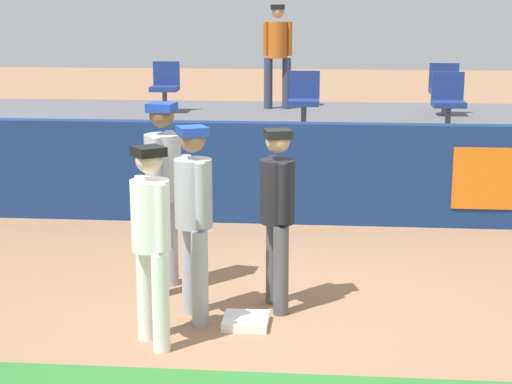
{
  "coord_description": "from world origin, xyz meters",
  "views": [
    {
      "loc": [
        0.51,
        -7.1,
        2.81
      ],
      "look_at": [
        -0.22,
        0.89,
        1.0
      ],
      "focal_mm": 58.67,
      "sensor_mm": 36.0,
      "label": 1
    }
  ],
  "objects": [
    {
      "name": "spectator_hooded",
      "position": [
        -0.44,
        7.43,
        2.05
      ],
      "size": [
        0.5,
        0.36,
        1.78
      ],
      "rotation": [
        0.0,
        0.0,
        3.2
      ],
      "color": "#33384C",
      "rests_on": "bleacher_platform"
    },
    {
      "name": "player_fielder_home",
      "position": [
        -0.95,
        -0.6,
        0.98
      ],
      "size": [
        0.45,
        0.55,
        1.7
      ],
      "rotation": [
        0.0,
        0.0,
        -0.92
      ],
      "color": "white",
      "rests_on": "ground_plane"
    },
    {
      "name": "player_coach_visitor",
      "position": [
        -0.69,
        0.01,
        1.03
      ],
      "size": [
        0.45,
        0.46,
        1.77
      ],
      "rotation": [
        0.0,
        0.0,
        -1.12
      ],
      "color": "#9EA3AD",
      "rests_on": "ground_plane"
    },
    {
      "name": "seat_back_left",
      "position": [
        -2.28,
        6.79,
        1.5
      ],
      "size": [
        0.45,
        0.44,
        0.84
      ],
      "color": "#4C4C51",
      "rests_on": "bleacher_platform"
    },
    {
      "name": "first_base",
      "position": [
        -0.22,
        -0.11,
        0.04
      ],
      "size": [
        0.4,
        0.4,
        0.08
      ],
      "primitive_type": "cube",
      "color": "white",
      "rests_on": "ground_plane"
    },
    {
      "name": "seat_front_center",
      "position": [
        0.11,
        4.99,
        1.5
      ],
      "size": [
        0.44,
        0.44,
        0.84
      ],
      "color": "#4C4C51",
      "rests_on": "bleacher_platform"
    },
    {
      "name": "ground_plane",
      "position": [
        0.0,
        0.0,
        0.0
      ],
      "size": [
        60.0,
        60.0,
        0.0
      ],
      "primitive_type": "plane",
      "color": "#936B4C"
    },
    {
      "name": "seat_front_right",
      "position": [
        2.16,
        4.99,
        1.5
      ],
      "size": [
        0.46,
        0.44,
        0.84
      ],
      "color": "#4C4C51",
      "rests_on": "bleacher_platform"
    },
    {
      "name": "player_runner_visitor",
      "position": [
        -1.12,
        0.78,
        1.09
      ],
      "size": [
        0.4,
        0.53,
        1.88
      ],
      "rotation": [
        0.0,
        0.0,
        -1.69
      ],
      "color": "#9EA3AD",
      "rests_on": "ground_plane"
    },
    {
      "name": "bleacher_platform",
      "position": [
        0.0,
        6.12,
        0.51
      ],
      "size": [
        18.0,
        4.8,
        1.02
      ],
      "primitive_type": "cube",
      "color": "#59595E",
      "rests_on": "ground_plane"
    },
    {
      "name": "player_umpire",
      "position": [
        0.03,
        0.35,
        0.99
      ],
      "size": [
        0.4,
        0.46,
        1.7
      ],
      "rotation": [
        0.0,
        0.0,
        -1.28
      ],
      "color": "#4C4C51",
      "rests_on": "ground_plane"
    },
    {
      "name": "seat_back_right",
      "position": [
        2.34,
        6.79,
        1.5
      ],
      "size": [
        0.48,
        0.44,
        0.84
      ],
      "color": "#4C4C51",
      "rests_on": "bleacher_platform"
    },
    {
      "name": "field_wall",
      "position": [
        0.01,
        3.55,
        0.66
      ],
      "size": [
        18.0,
        0.26,
        1.32
      ],
      "color": "navy",
      "rests_on": "ground_plane"
    }
  ]
}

